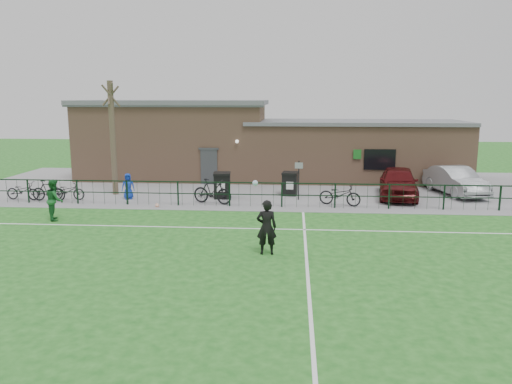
# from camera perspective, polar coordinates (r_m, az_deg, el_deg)

# --- Properties ---
(ground) EXTENTS (90.00, 90.00, 0.00)m
(ground) POSITION_cam_1_polar(r_m,az_deg,el_deg) (16.11, -1.37, -7.90)
(ground) COLOR #1C5B1A
(ground) RESTS_ON ground
(paving_strip) EXTENTS (34.00, 13.00, 0.02)m
(paving_strip) POSITION_cam_1_polar(r_m,az_deg,el_deg) (29.18, 1.28, 0.64)
(paving_strip) COLOR gray
(paving_strip) RESTS_ON ground
(pitch_line_touch) EXTENTS (28.00, 0.10, 0.01)m
(pitch_line_touch) POSITION_cam_1_polar(r_m,az_deg,el_deg) (23.61, 0.52, -1.82)
(pitch_line_touch) COLOR white
(pitch_line_touch) RESTS_ON ground
(pitch_line_mid) EXTENTS (28.00, 0.10, 0.01)m
(pitch_line_mid) POSITION_cam_1_polar(r_m,az_deg,el_deg) (19.93, -0.22, -4.20)
(pitch_line_mid) COLOR white
(pitch_line_mid) RESTS_ON ground
(pitch_line_perp) EXTENTS (0.10, 16.00, 0.01)m
(pitch_line_perp) POSITION_cam_1_polar(r_m,az_deg,el_deg) (16.04, 5.82, -8.02)
(pitch_line_perp) COLOR white
(pitch_line_perp) RESTS_ON ground
(perimeter_fence) EXTENTS (28.00, 0.10, 1.20)m
(perimeter_fence) POSITION_cam_1_polar(r_m,az_deg,el_deg) (23.68, 0.56, -0.30)
(perimeter_fence) COLOR black
(perimeter_fence) RESTS_ON ground
(bare_tree) EXTENTS (0.30, 0.30, 6.00)m
(bare_tree) POSITION_cam_1_polar(r_m,az_deg,el_deg) (27.49, -16.04, 5.88)
(bare_tree) COLOR #493B2C
(bare_tree) RESTS_ON ground
(wheelie_bin_left) EXTENTS (0.91, 1.01, 1.24)m
(wheelie_bin_left) POSITION_cam_1_polar(r_m,az_deg,el_deg) (25.81, -3.88, 0.69)
(wheelie_bin_left) COLOR black
(wheelie_bin_left) RESTS_ON paving_strip
(wheelie_bin_right) EXTENTS (0.84, 0.93, 1.14)m
(wheelie_bin_right) POSITION_cam_1_polar(r_m,az_deg,el_deg) (26.60, 3.89, 0.89)
(wheelie_bin_right) COLOR black
(wheelie_bin_right) RESTS_ON paving_strip
(sign_post) EXTENTS (0.07, 0.07, 2.00)m
(sign_post) POSITION_cam_1_polar(r_m,az_deg,el_deg) (25.29, 4.90, 1.34)
(sign_post) COLOR black
(sign_post) RESTS_ON paving_strip
(car_maroon) EXTENTS (2.60, 4.92, 1.59)m
(car_maroon) POSITION_cam_1_polar(r_m,az_deg,el_deg) (26.83, 15.95, 1.07)
(car_maroon) COLOR #4C0D0F
(car_maroon) RESTS_ON paving_strip
(car_silver) EXTENTS (2.52, 4.76, 1.49)m
(car_silver) POSITION_cam_1_polar(r_m,az_deg,el_deg) (28.70, 21.84, 1.21)
(car_silver) COLOR #95989B
(car_silver) RESTS_ON paving_strip
(bicycle_a) EXTENTS (1.82, 0.79, 0.93)m
(bicycle_a) POSITION_cam_1_polar(r_m,az_deg,el_deg) (27.90, -25.10, 0.13)
(bicycle_a) COLOR black
(bicycle_a) RESTS_ON paving_strip
(bicycle_b) EXTENTS (1.77, 0.58, 1.05)m
(bicycle_b) POSITION_cam_1_polar(r_m,az_deg,el_deg) (27.04, -22.63, 0.14)
(bicycle_b) COLOR black
(bicycle_b) RESTS_ON paving_strip
(bicycle_c) EXTENTS (1.76, 0.66, 0.92)m
(bicycle_c) POSITION_cam_1_polar(r_m,az_deg,el_deg) (27.04, -20.69, 0.13)
(bicycle_c) COLOR black
(bicycle_c) RESTS_ON paving_strip
(bicycle_d) EXTENTS (2.12, 1.16, 1.23)m
(bicycle_d) POSITION_cam_1_polar(r_m,az_deg,el_deg) (24.42, -5.01, 0.07)
(bicycle_d) COLOR black
(bicycle_d) RESTS_ON paving_strip
(bicycle_e) EXTENTS (2.13, 1.29, 1.06)m
(bicycle_e) POSITION_cam_1_polar(r_m,az_deg,el_deg) (24.31, 9.57, -0.29)
(bicycle_e) COLOR black
(bicycle_e) RESTS_ON paving_strip
(spectator_child) EXTENTS (0.74, 0.58, 1.32)m
(spectator_child) POSITION_cam_1_polar(r_m,az_deg,el_deg) (26.27, -14.41, 0.64)
(spectator_child) COLOR #1234AB
(spectator_child) RESTS_ON paving_strip
(goalkeeper_kick) EXTENTS (1.10, 3.65, 1.95)m
(goalkeeper_kick) POSITION_cam_1_polar(r_m,az_deg,el_deg) (16.60, 1.18, -3.93)
(goalkeeper_kick) COLOR black
(goalkeeper_kick) RESTS_ON ground
(outfield_player) EXTENTS (0.97, 1.05, 1.75)m
(outfield_player) POSITION_cam_1_polar(r_m,az_deg,el_deg) (22.85, -22.03, -0.81)
(outfield_player) COLOR #1B5E28
(outfield_player) RESTS_ON ground
(ball_ground) EXTENTS (0.20, 0.20, 0.20)m
(ball_ground) POSITION_cam_1_polar(r_m,az_deg,el_deg) (24.13, -11.22, -1.51)
(ball_ground) COLOR white
(ball_ground) RESTS_ON ground
(clubhouse) EXTENTS (24.25, 5.40, 4.96)m
(clubhouse) POSITION_cam_1_polar(r_m,az_deg,el_deg) (31.91, 0.00, 5.52)
(clubhouse) COLOR #A07559
(clubhouse) RESTS_ON ground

